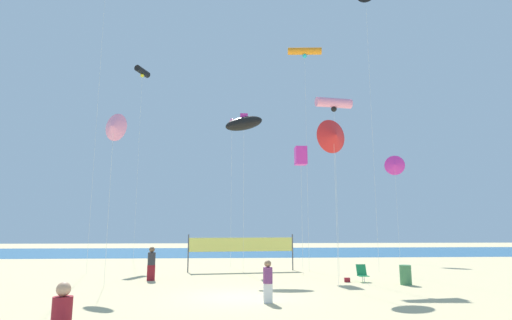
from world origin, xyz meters
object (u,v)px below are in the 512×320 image
at_px(kite_black_tube, 142,72).
at_px(beachgoer_plum_shirt, 268,280).
at_px(folding_beach_chair, 362,273).
at_px(kite_black_inflatable, 244,123).
at_px(beachgoer_charcoal_shirt, 151,262).
at_px(kite_pink_tube, 334,103).
at_px(kite_magenta_box, 301,156).
at_px(kite_red_delta, 334,136).
at_px(kite_magenta_delta, 395,165).
at_px(trash_barrel, 406,275).
at_px(kite_pink_inflatable, 232,124).
at_px(beach_handbag, 347,280).
at_px(kite_pink_delta, 114,127).
at_px(volleyball_net, 242,246).
at_px(kite_orange_tube, 305,52).

bearing_deg(kite_black_tube, beachgoer_plum_shirt, -64.68).
height_order(folding_beach_chair, kite_black_inflatable, kite_black_inflatable).
relative_size(beachgoer_charcoal_shirt, kite_black_inflatable, 0.17).
distance_m(kite_pink_tube, kite_magenta_box, 3.87).
bearing_deg(kite_red_delta, kite_magenta_delta, 57.76).
bearing_deg(kite_black_tube, trash_barrel, -43.71).
distance_m(trash_barrel, kite_pink_inflatable, 16.68).
relative_size(kite_red_delta, kite_magenta_box, 1.05).
relative_size(trash_barrel, beach_handbag, 3.39).
bearing_deg(trash_barrel, kite_pink_inflatable, 132.06).
bearing_deg(kite_pink_delta, kite_pink_tube, 13.52).
height_order(beachgoer_charcoal_shirt, kite_pink_tube, kite_pink_tube).
distance_m(beachgoer_charcoal_shirt, folding_beach_chair, 11.39).
relative_size(kite_pink_tube, kite_pink_delta, 1.23).
bearing_deg(kite_black_inflatable, kite_pink_inflatable, 100.59).
bearing_deg(beachgoer_charcoal_shirt, kite_pink_tube, 26.98).
bearing_deg(beachgoer_charcoal_shirt, beachgoer_plum_shirt, -28.14).
relative_size(kite_pink_tube, kite_black_tube, 0.61).
height_order(beachgoer_plum_shirt, kite_black_tube, kite_black_tube).
relative_size(kite_black_inflatable, kite_pink_delta, 1.19).
distance_m(beachgoer_plum_shirt, kite_pink_delta, 11.50).
bearing_deg(kite_pink_inflatable, kite_black_tube, 141.37).
xyz_separation_m(beachgoer_charcoal_shirt, volleyball_net, (5.05, 4.46, 0.67)).
xyz_separation_m(folding_beach_chair, kite_black_tube, (-15.57, 15.34, 17.02)).
relative_size(beach_handbag, kite_pink_delta, 0.03).
xyz_separation_m(volleyball_net, kite_red_delta, (4.43, -7.77, 5.81)).
height_order(trash_barrel, kite_magenta_box, kite_magenta_box).
distance_m(folding_beach_chair, beach_handbag, 0.92).
xyz_separation_m(kite_black_tube, kite_magenta_delta, (22.86, -2.96, -9.22)).
bearing_deg(folding_beach_chair, beachgoer_charcoal_shirt, -147.99).
distance_m(kite_magenta_delta, kite_magenta_box, 13.39).
distance_m(beach_handbag, kite_black_tube, 27.50).
bearing_deg(kite_black_inflatable, kite_pink_tube, -21.64).
height_order(beachgoer_charcoal_shirt, beachgoer_plum_shirt, beachgoer_charcoal_shirt).
xyz_separation_m(kite_black_inflatable, kite_pink_delta, (-6.94, -5.18, -1.65)).
bearing_deg(volleyball_net, kite_black_inflatable, -87.48).
distance_m(kite_pink_tube, kite_pink_inflatable, 9.03).
bearing_deg(kite_magenta_box, kite_pink_delta, -157.68).
bearing_deg(kite_pink_delta, volleyball_net, 44.03).
relative_size(beachgoer_charcoal_shirt, beach_handbag, 6.29).
xyz_separation_m(kite_pink_delta, kite_orange_tube, (11.34, 6.41, 7.39)).
relative_size(beachgoer_plum_shirt, kite_pink_delta, 0.18).
relative_size(kite_pink_inflatable, kite_red_delta, 1.34).
height_order(folding_beach_chair, kite_pink_tube, kite_pink_tube).
height_order(beach_handbag, kite_magenta_box, kite_magenta_box).
bearing_deg(kite_magenta_box, kite_red_delta, -82.24).
bearing_deg(kite_magenta_box, beachgoer_plum_shirt, -107.94).
relative_size(kite_orange_tube, kite_magenta_delta, 1.72).
relative_size(beachgoer_charcoal_shirt, trash_barrel, 1.86).
distance_m(folding_beach_chair, kite_black_inflatable, 11.87).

